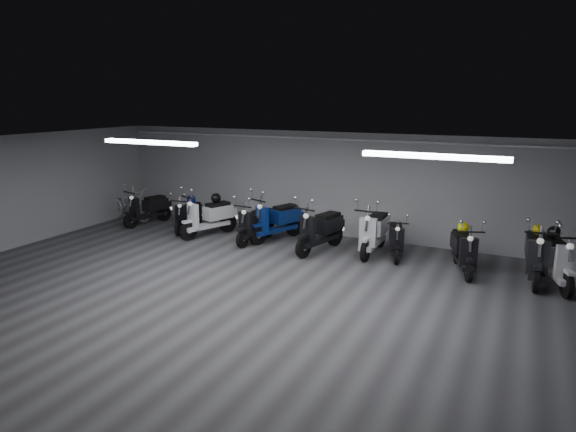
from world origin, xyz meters
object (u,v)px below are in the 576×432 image
at_px(scooter_6, 374,224).
at_px(helmet_0, 538,230).
at_px(scooter_0, 147,203).
at_px(bicycle, 128,201).
at_px(scooter_4, 276,214).
at_px(helmet_3, 191,199).
at_px(scooter_10, 557,251).
at_px(scooter_3, 256,218).
at_px(scooter_9, 537,247).
at_px(helmet_4, 554,233).
at_px(scooter_2, 208,210).
at_px(scooter_1, 188,210).
at_px(scooter_7, 396,233).
at_px(scooter_8, 464,243).
at_px(scooter_5, 320,223).
at_px(helmet_1, 216,198).
at_px(helmet_2, 463,228).

distance_m(scooter_6, helmet_0, 3.50).
height_order(scooter_0, bicycle, scooter_0).
bearing_deg(scooter_4, scooter_6, 21.04).
bearing_deg(helmet_3, scooter_10, -2.90).
height_order(scooter_6, scooter_10, scooter_6).
distance_m(scooter_3, scooter_9, 6.55).
height_order(helmet_0, helmet_4, helmet_4).
relative_size(scooter_2, scooter_9, 0.97).
relative_size(scooter_4, bicycle, 1.03).
relative_size(scooter_1, bicycle, 0.86).
distance_m(scooter_0, helmet_4, 10.62).
height_order(scooter_7, scooter_8, scooter_8).
bearing_deg(scooter_5, scooter_2, -165.97).
bearing_deg(scooter_9, helmet_1, 175.64).
distance_m(scooter_0, scooter_4, 4.20).
bearing_deg(helmet_0, scooter_5, -176.29).
bearing_deg(scooter_10, scooter_4, 158.23).
height_order(scooter_4, scooter_10, same).
relative_size(scooter_8, scooter_9, 0.89).
distance_m(scooter_7, scooter_8, 1.61).
height_order(scooter_8, helmet_1, scooter_8).
height_order(scooter_3, scooter_7, scooter_3).
bearing_deg(scooter_3, scooter_1, -178.77).
height_order(scooter_2, scooter_7, scooter_2).
relative_size(scooter_7, scooter_10, 0.82).
height_order(scooter_3, helmet_3, scooter_3).
height_order(scooter_1, scooter_5, scooter_5).
xyz_separation_m(scooter_3, scooter_6, (3.04, 0.36, 0.08)).
distance_m(scooter_1, helmet_4, 9.09).
bearing_deg(helmet_1, helmet_0, 0.42).
bearing_deg(scooter_4, scooter_2, -145.21).
xyz_separation_m(scooter_6, scooter_9, (3.50, -0.37, 0.00)).
bearing_deg(helmet_4, scooter_3, -178.68).
height_order(scooter_6, helmet_2, scooter_6).
height_order(helmet_1, helmet_3, helmet_1).
bearing_deg(scooter_0, scooter_2, 7.15).
xyz_separation_m(scooter_2, scooter_9, (7.99, 0.03, 0.02)).
distance_m(scooter_7, helmet_2, 1.53).
relative_size(scooter_3, bicycle, 0.94).
height_order(bicycle, helmet_0, bicycle).
bearing_deg(scooter_8, scooter_6, 150.08).
bearing_deg(scooter_4, scooter_3, -114.38).
xyz_separation_m(scooter_3, helmet_0, (6.53, 0.27, 0.37)).
height_order(helmet_2, helmet_3, helmet_2).
bearing_deg(helmet_0, scooter_10, -44.41).
relative_size(scooter_6, scooter_7, 1.24).
bearing_deg(scooter_0, helmet_1, 13.17).
height_order(scooter_2, helmet_1, scooter_2).
relative_size(scooter_0, helmet_2, 7.01).
xyz_separation_m(scooter_5, helmet_0, (4.72, 0.31, 0.30)).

